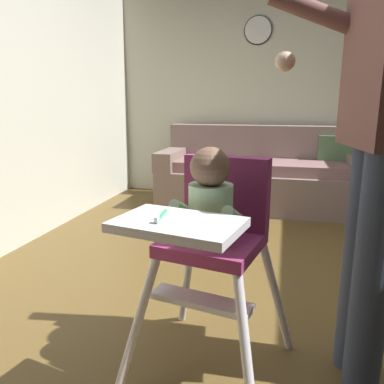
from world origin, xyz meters
TOP-DOWN VIEW (x-y plane):
  - ground at (0.00, 0.00)m, footprint 5.65×6.54m
  - wall_far at (0.00, 2.50)m, footprint 4.85×0.06m
  - wall_left at (-2.05, 0.30)m, footprint 0.06×5.54m
  - couch at (-0.28, 1.98)m, footprint 2.14×0.86m
  - high_chair at (-0.30, -0.75)m, footprint 0.71×0.81m
  - adult_standing at (0.29, -0.64)m, footprint 0.57×0.50m
  - wall_clock at (-0.40, 2.46)m, footprint 0.32×0.04m

SIDE VIEW (x-z plane):
  - ground at x=0.00m, z-range -0.10..0.00m
  - couch at x=-0.28m, z-range -0.10..0.76m
  - high_chair at x=-0.30m, z-range 0.17..1.13m
  - adult_standing at x=0.29m, z-range 0.12..1.87m
  - wall_far at x=0.00m, z-range 0.00..2.63m
  - wall_left at x=-2.05m, z-range 0.00..2.63m
  - wall_clock at x=-0.40m, z-range 1.74..2.06m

